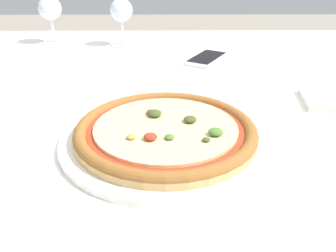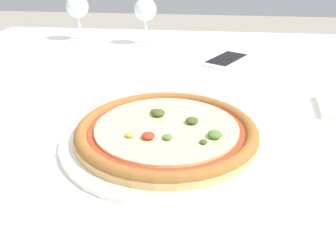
% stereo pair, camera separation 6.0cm
% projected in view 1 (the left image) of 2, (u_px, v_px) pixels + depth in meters
% --- Properties ---
extents(dining_table, '(1.36, 1.14, 0.74)m').
position_uv_depth(dining_table, '(166.00, 119.00, 0.88)').
color(dining_table, '#997047').
rests_on(dining_table, ground_plane).
extents(pizza_plate, '(0.35, 0.35, 0.04)m').
position_uv_depth(pizza_plate, '(168.00, 133.00, 0.61)').
color(pizza_plate, white).
rests_on(pizza_plate, dining_table).
extents(wine_glass_far_left, '(0.08, 0.08, 0.14)m').
position_uv_depth(wine_glass_far_left, '(122.00, 13.00, 1.13)').
color(wine_glass_far_left, silver).
rests_on(wine_glass_far_left, dining_table).
extents(wine_glass_far_right, '(0.07, 0.07, 0.14)m').
position_uv_depth(wine_glass_far_right, '(50.00, 10.00, 1.15)').
color(wine_glass_far_right, silver).
rests_on(wine_glass_far_right, dining_table).
extents(cell_phone, '(0.13, 0.16, 0.01)m').
position_uv_depth(cell_phone, '(207.00, 58.00, 1.03)').
color(cell_phone, white).
rests_on(cell_phone, dining_table).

